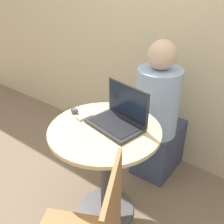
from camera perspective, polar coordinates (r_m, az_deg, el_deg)
The scene contains 7 objects.
ground_plane at distance 2.10m, azimuth -1.32°, elevation -20.63°, with size 12.00×12.00×0.00m, color #7F6B56.
back_wall at distance 2.15m, azimuth 14.45°, elevation 20.36°, with size 7.00×0.05×2.60m.
round_table at distance 1.72m, azimuth -1.52°, elevation -9.28°, with size 0.70×0.70×0.73m.
laptop at distance 1.61m, azimuth 1.59°, elevation -1.11°, with size 0.37×0.28×0.25m.
cell_phone at distance 1.72m, azimuth -6.13°, elevation -0.99°, with size 0.08×0.11×0.02m.
computer_mouse at distance 1.78m, azimuth -8.17°, elevation 0.31°, with size 0.06×0.04×0.03m.
person_seated at distance 2.15m, azimuth 10.10°, elevation -2.32°, with size 0.33×0.51×1.17m.
Camera 1 is at (0.85, -1.04, 1.61)m, focal length 42.00 mm.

